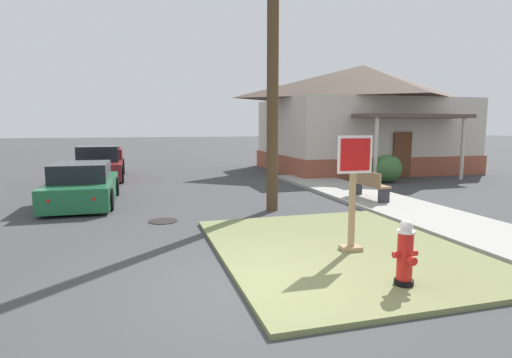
{
  "coord_description": "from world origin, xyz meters",
  "views": [
    {
      "loc": [
        -1.58,
        -5.39,
        2.34
      ],
      "look_at": [
        0.76,
        2.78,
        1.23
      ],
      "focal_mm": 28.77,
      "sensor_mm": 36.0,
      "label": 1
    }
  ],
  "objects": [
    {
      "name": "utility_pole",
      "position": [
        1.93,
        5.24,
        4.89
      ],
      "size": [
        1.46,
        0.32,
        9.48
      ],
      "color": "#4C3823",
      "rests_on": "ground"
    },
    {
      "name": "stop_sign",
      "position": [
        2.08,
        1.09,
        1.06
      ],
      "size": [
        0.67,
        0.29,
        2.09
      ],
      "color": "#A3845B",
      "rests_on": "grass_corner_patch"
    },
    {
      "name": "corner_house",
      "position": [
        9.8,
        14.06,
        2.8
      ],
      "size": [
        9.96,
        8.75,
        5.45
      ],
      "color": "brown",
      "rests_on": "ground"
    },
    {
      "name": "grass_corner_patch",
      "position": [
        1.98,
        1.37,
        0.04
      ],
      "size": [
        4.49,
        5.51,
        0.08
      ],
      "primitive_type": "cube",
      "color": "olive",
      "rests_on": "ground"
    },
    {
      "name": "sidewalk_strip",
      "position": [
        5.42,
        4.88,
        0.06
      ],
      "size": [
        2.2,
        14.06,
        0.12
      ],
      "primitive_type": "cube",
      "color": "#9E9B93",
      "rests_on": "ground"
    },
    {
      "name": "shrub_near_porch",
      "position": [
        8.26,
        9.29,
        0.58
      ],
      "size": [
        1.2,
        1.2,
        1.15
      ],
      "primitive_type": "ellipsoid",
      "color": "#3B6937",
      "rests_on": "ground"
    },
    {
      "name": "ground_plane",
      "position": [
        0.0,
        0.0,
        0.0
      ],
      "size": [
        160.0,
        160.0,
        0.0
      ],
      "primitive_type": "plane",
      "color": "#3D3D3F"
    },
    {
      "name": "street_bench",
      "position": [
        5.12,
        5.57,
        0.59
      ],
      "size": [
        0.44,
        1.65,
        0.85
      ],
      "color": "#93704C",
      "rests_on": "sidewalk_strip"
    },
    {
      "name": "pickup_truck_maroon",
      "position": [
        -3.24,
        13.64,
        0.62
      ],
      "size": [
        2.08,
        5.3,
        1.48
      ],
      "color": "maroon",
      "rests_on": "ground"
    },
    {
      "name": "parked_sedan_green",
      "position": [
        -3.24,
        7.73,
        0.54
      ],
      "size": [
        1.94,
        4.24,
        1.25
      ],
      "color": "#1E6038",
      "rests_on": "ground"
    },
    {
      "name": "fire_hydrant",
      "position": [
        2.0,
        -0.57,
        0.53
      ],
      "size": [
        0.38,
        0.34,
        0.95
      ],
      "color": "black",
      "rests_on": "grass_corner_patch"
    },
    {
      "name": "manhole_cover",
      "position": [
        -1.06,
        4.72,
        0.01
      ],
      "size": [
        0.7,
        0.7,
        0.02
      ],
      "primitive_type": "cylinder",
      "color": "black",
      "rests_on": "ground"
    }
  ]
}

